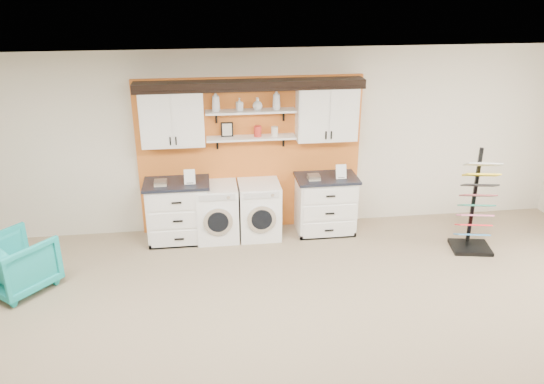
{
  "coord_description": "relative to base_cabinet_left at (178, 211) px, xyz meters",
  "views": [
    {
      "loc": [
        -0.68,
        -3.74,
        3.77
      ],
      "look_at": [
        0.12,
        2.3,
        1.26
      ],
      "focal_mm": 35.0,
      "sensor_mm": 36.0,
      "label": 1
    }
  ],
  "objects": [
    {
      "name": "ceiling",
      "position": [
        1.13,
        -3.64,
        2.33
      ],
      "size": [
        10.0,
        10.0,
        0.0
      ],
      "primitive_type": "plane",
      "rotation": [
        3.14,
        0.0,
        0.0
      ],
      "color": "white",
      "rests_on": "wall_back"
    },
    {
      "name": "sample_rack",
      "position": [
        4.27,
        -0.86,
        0.02
      ],
      "size": [
        0.63,
        0.56,
        1.52
      ],
      "rotation": [
        0.0,
        0.0,
        -0.19
      ],
      "color": "black",
      "rests_on": "floor"
    },
    {
      "name": "base_cabinet_left",
      "position": [
        0.0,
        0.0,
        0.0
      ],
      "size": [
        0.97,
        0.66,
        0.95
      ],
      "color": "white",
      "rests_on": "floor"
    },
    {
      "name": "upper_cabinet_left",
      "position": [
        -0.0,
        0.15,
        1.41
      ],
      "size": [
        0.9,
        0.35,
        0.84
      ],
      "color": "white",
      "rests_on": "wall_back"
    },
    {
      "name": "accent_panel",
      "position": [
        1.13,
        0.32,
        0.73
      ],
      "size": [
        3.4,
        0.07,
        2.4
      ],
      "primitive_type": "cube",
      "color": "orange",
      "rests_on": "wall_back"
    },
    {
      "name": "upper_cabinet_right",
      "position": [
        2.26,
        0.15,
        1.41
      ],
      "size": [
        0.9,
        0.35,
        0.84
      ],
      "color": "white",
      "rests_on": "wall_back"
    },
    {
      "name": "shelf_upper",
      "position": [
        1.13,
        0.16,
        1.46
      ],
      "size": [
        1.32,
        0.28,
        0.03
      ],
      "primitive_type": "cube",
      "color": "white",
      "rests_on": "wall_back"
    },
    {
      "name": "soap_bottle_b",
      "position": [
        0.97,
        0.16,
        1.57
      ],
      "size": [
        0.11,
        0.11,
        0.18
      ],
      "primitive_type": "imported",
      "rotation": [
        0.0,
        0.0,
        0.32
      ],
      "color": "silver",
      "rests_on": "shelf_upper"
    },
    {
      "name": "washer",
      "position": [
        0.58,
        -0.0,
        -0.04
      ],
      "size": [
        0.62,
        0.71,
        0.86
      ],
      "color": "white",
      "rests_on": "floor"
    },
    {
      "name": "shelf_lower",
      "position": [
        1.13,
        0.16,
        1.06
      ],
      "size": [
        1.32,
        0.28,
        0.03
      ],
      "primitive_type": "cube",
      "color": "white",
      "rests_on": "wall_back"
    },
    {
      "name": "canister_cream",
      "position": [
        1.48,
        0.16,
        1.14
      ],
      "size": [
        0.1,
        0.1,
        0.14
      ],
      "primitive_type": "cylinder",
      "color": "silver",
      "rests_on": "shelf_lower"
    },
    {
      "name": "soap_bottle_c",
      "position": [
        1.23,
        0.16,
        1.56
      ],
      "size": [
        0.2,
        0.2,
        0.18
      ],
      "primitive_type": "imported",
      "rotation": [
        0.0,
        0.0,
        5.34
      ],
      "color": "silver",
      "rests_on": "shelf_upper"
    },
    {
      "name": "soap_bottle_a",
      "position": [
        0.63,
        0.16,
        1.63
      ],
      "size": [
        0.15,
        0.15,
        0.3
      ],
      "primitive_type": "imported",
      "rotation": [
        0.0,
        0.0,
        -1.17
      ],
      "color": "silver",
      "rests_on": "shelf_upper"
    },
    {
      "name": "armchair",
      "position": [
        -2.0,
        -1.11,
        -0.11
      ],
      "size": [
        1.11,
        1.11,
        0.72
      ],
      "primitive_type": "imported",
      "rotation": [
        0.0,
        0.0,
        2.43
      ],
      "color": "teal",
      "rests_on": "floor"
    },
    {
      "name": "wall_back",
      "position": [
        1.13,
        0.36,
        0.93
      ],
      "size": [
        10.0,
        0.0,
        10.0
      ],
      "primitive_type": "plane",
      "rotation": [
        1.57,
        0.0,
        0.0
      ],
      "color": "beige",
      "rests_on": "floor"
    },
    {
      "name": "soap_bottle_d",
      "position": [
        1.51,
        0.16,
        1.63
      ],
      "size": [
        0.16,
        0.16,
        0.3
      ],
      "primitive_type": "imported",
      "rotation": [
        0.0,
        0.0,
        0.5
      ],
      "color": "silver",
      "rests_on": "shelf_upper"
    },
    {
      "name": "dryer",
      "position": [
        1.22,
        -0.0,
        -0.04
      ],
      "size": [
        0.62,
        0.71,
        0.86
      ],
      "color": "white",
      "rests_on": "floor"
    },
    {
      "name": "crown_molding",
      "position": [
        1.13,
        0.17,
        1.86
      ],
      "size": [
        3.3,
        0.41,
        0.13
      ],
      "color": "black",
      "rests_on": "wall_back"
    },
    {
      "name": "canister_red",
      "position": [
        1.23,
        0.16,
        1.15
      ],
      "size": [
        0.11,
        0.11,
        0.16
      ],
      "primitive_type": "cylinder",
      "color": "red",
      "rests_on": "shelf_lower"
    },
    {
      "name": "base_cabinet_right",
      "position": [
        2.26,
        0.0,
        -0.01
      ],
      "size": [
        0.94,
        0.66,
        0.92
      ],
      "color": "white",
      "rests_on": "floor"
    },
    {
      "name": "picture_frame",
      "position": [
        0.78,
        0.21,
        1.18
      ],
      "size": [
        0.18,
        0.02,
        0.22
      ],
      "color": "black",
      "rests_on": "shelf_lower"
    }
  ]
}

